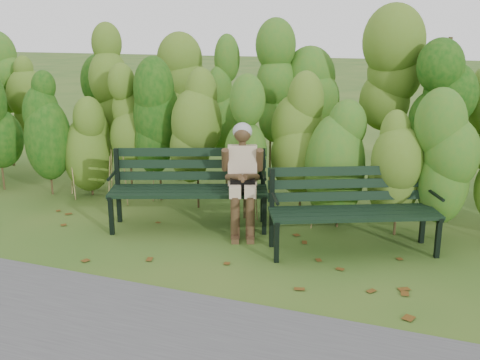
% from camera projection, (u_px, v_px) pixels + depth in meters
% --- Properties ---
extents(ground, '(80.00, 80.00, 0.00)m').
position_uv_depth(ground, '(228.00, 256.00, 5.98)').
color(ground, '#295518').
extents(hedge_band, '(11.04, 1.67, 2.42)m').
position_uv_depth(hedge_band, '(281.00, 114.00, 7.33)').
color(hedge_band, '#47381E').
rests_on(hedge_band, ground).
extents(leaf_litter, '(5.65, 2.17, 0.01)m').
position_uv_depth(leaf_litter, '(252.00, 252.00, 6.06)').
color(leaf_litter, '#583712').
rests_on(leaf_litter, ground).
extents(bench_left, '(1.96, 1.24, 0.94)m').
position_uv_depth(bench_left, '(189.00, 182.00, 6.77)').
color(bench_left, black).
rests_on(bench_left, ground).
extents(bench_right, '(1.86, 1.27, 0.89)m').
position_uv_depth(bench_right, '(352.00, 203.00, 6.04)').
color(bench_right, black).
rests_on(bench_right, ground).
extents(seated_woman, '(0.57, 0.77, 1.28)m').
position_uv_depth(seated_woman, '(242.00, 171.00, 6.55)').
color(seated_woman, beige).
rests_on(seated_woman, ground).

